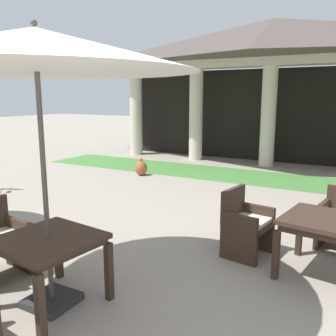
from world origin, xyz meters
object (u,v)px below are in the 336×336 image
object	(u,v)px
patio_umbrella_near_foreground	(36,51)
patio_table_mid_left	(326,226)
patio_table_near_foreground	(49,246)
terracotta_urn	(141,168)
patio_chair_mid_left_west	(245,225)

from	to	relation	value
patio_umbrella_near_foreground	patio_table_mid_left	size ratio (longest dim) A/B	2.91
patio_table_near_foreground	terracotta_urn	bearing A→B (deg)	114.83
patio_umbrella_near_foreground	terracotta_urn	bearing A→B (deg)	114.83
patio_umbrella_near_foreground	terracotta_urn	size ratio (longest dim) A/B	6.34
patio_table_mid_left	patio_chair_mid_left_west	world-z (taller)	patio_chair_mid_left_west
patio_table_mid_left	patio_chair_mid_left_west	distance (m)	1.00
patio_table_mid_left	terracotta_urn	distance (m)	6.09
patio_umbrella_near_foreground	patio_table_near_foreground	bearing A→B (deg)	-90.00
patio_table_near_foreground	terracotta_urn	world-z (taller)	patio_table_near_foreground
patio_table_near_foreground	patio_table_mid_left	xyz separation A→B (m)	(2.30, 1.97, -0.01)
patio_umbrella_near_foreground	patio_table_mid_left	world-z (taller)	patio_umbrella_near_foreground
patio_table_mid_left	patio_table_near_foreground	bearing A→B (deg)	-139.46
patio_chair_mid_left_west	patio_table_near_foreground	bearing A→B (deg)	-23.94
patio_table_near_foreground	terracotta_urn	xyz separation A→B (m)	(-2.58, 5.59, -0.42)
patio_table_mid_left	terracotta_urn	world-z (taller)	patio_table_mid_left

